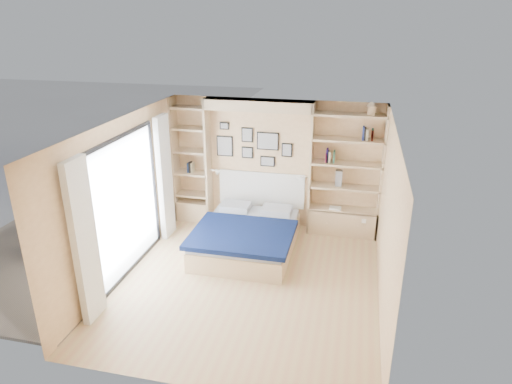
# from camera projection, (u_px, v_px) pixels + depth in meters

# --- Properties ---
(ground) EXTENTS (4.50, 4.50, 0.00)m
(ground) POSITION_uv_depth(u_px,v_px,m) (248.00, 282.00, 7.18)
(ground) COLOR tan
(ground) RESTS_ON ground
(room_shell) EXTENTS (4.50, 4.50, 4.50)m
(room_shell) POSITION_uv_depth(u_px,v_px,m) (247.00, 184.00, 8.25)
(room_shell) COLOR #EAC08C
(room_shell) RESTS_ON ground
(bed) EXTENTS (1.70, 2.25, 1.07)m
(bed) POSITION_uv_depth(u_px,v_px,m) (247.00, 236.00, 8.09)
(bed) COLOR beige
(bed) RESTS_ON ground
(photo_gallery) EXTENTS (1.48, 0.02, 0.82)m
(photo_gallery) POSITION_uv_depth(u_px,v_px,m) (252.00, 145.00, 8.71)
(photo_gallery) COLOR black
(photo_gallery) RESTS_ON ground
(reading_lamps) EXTENTS (1.92, 0.12, 0.15)m
(reading_lamps) POSITION_uv_depth(u_px,v_px,m) (257.00, 174.00, 8.66)
(reading_lamps) COLOR silver
(reading_lamps) RESTS_ON ground
(shelf_decor) EXTENTS (3.51, 0.23, 2.03)m
(shelf_decor) POSITION_uv_depth(u_px,v_px,m) (332.00, 148.00, 8.22)
(shelf_decor) COLOR #A6204E
(shelf_decor) RESTS_ON ground
(deck) EXTENTS (3.20, 4.00, 0.05)m
(deck) POSITION_uv_depth(u_px,v_px,m) (47.00, 257.00, 7.93)
(deck) COLOR #67594C
(deck) RESTS_ON ground
(deck_chair) EXTENTS (0.73, 0.87, 0.76)m
(deck_chair) POSITION_uv_depth(u_px,v_px,m) (54.00, 232.00, 8.02)
(deck_chair) COLOR tan
(deck_chair) RESTS_ON ground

